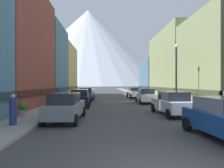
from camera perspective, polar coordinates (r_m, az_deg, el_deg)
name	(u,v)px	position (r m, az deg, el deg)	size (l,w,h in m)	color
sidewalk_left	(80,95)	(39.84, -9.67, -3.23)	(2.50, 100.00, 0.15)	gray
sidewalk_right	(139,95)	(40.27, 8.30, -3.20)	(2.50, 100.00, 0.15)	gray
storefront_left_2	(36,64)	(30.75, -21.92, 5.67)	(8.28, 8.49, 11.09)	slate
storefront_left_3	(53,71)	(40.47, -17.51, 3.68)	(8.79, 11.04, 10.17)	#D8B259
storefront_right_2	(186,66)	(32.40, 21.44, 4.95)	(8.88, 13.15, 10.60)	#8C9966
storefront_right_3	(165,78)	(43.44, 15.60, 1.78)	(9.72, 9.31, 7.61)	slate
car_left_0	(66,107)	(12.49, -13.86, -6.68)	(2.21, 4.47, 1.78)	slate
car_left_1	(80,98)	(20.03, -9.58, -4.13)	(2.17, 4.45, 1.78)	black
car_left_2	(86,94)	(26.84, -7.81, -3.07)	(2.24, 4.48, 1.78)	#19478C
car_right_1	(172,103)	(14.98, 17.73, -5.55)	(2.22, 4.47, 1.78)	silver
car_right_2	(146,96)	(23.47, 10.14, -3.52)	(2.18, 4.46, 1.78)	silver
car_right_3	(135,93)	(31.57, 6.82, -2.60)	(2.20, 4.46, 1.78)	silver
potted_plant_1	(22,108)	(14.51, -25.55, -6.69)	(0.57, 0.57, 0.94)	gray
potted_plant_2	(52,99)	(21.88, -17.55, -4.28)	(0.58, 0.58, 0.95)	#4C4C51
pedestrian_0	(13,111)	(11.55, -27.75, -7.14)	(0.36, 0.36, 1.67)	navy
pedestrian_1	(152,93)	(30.39, 11.93, -2.79)	(0.36, 0.36, 1.54)	maroon
streetlamp_right	(177,66)	(18.41, 18.92, 5.11)	(0.36, 0.36, 5.86)	black
mountain_backdrop	(88,48)	(270.07, -7.27, 10.81)	(206.66, 206.66, 105.41)	silver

